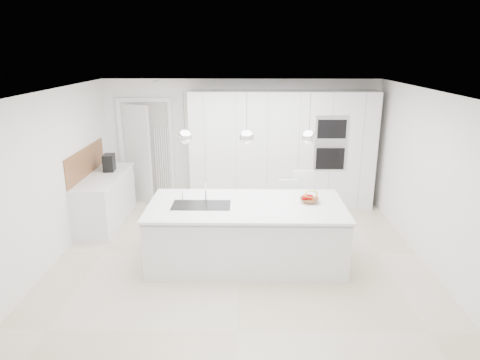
{
  "coord_description": "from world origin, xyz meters",
  "views": [
    {
      "loc": [
        0.09,
        -6.07,
        3.05
      ],
      "look_at": [
        0.0,
        0.3,
        1.1
      ],
      "focal_mm": 32.0,
      "sensor_mm": 36.0,
      "label": 1
    }
  ],
  "objects_px": {
    "bar_stool_right": "(303,205)",
    "island_base": "(246,236)",
    "espresso_machine": "(109,163)",
    "bar_stool_left": "(288,211)",
    "fruit_bowl": "(309,200)"
  },
  "relations": [
    {
      "from": "island_base",
      "to": "espresso_machine",
      "type": "distance_m",
      "value": 3.17
    },
    {
      "from": "espresso_machine",
      "to": "bar_stool_right",
      "type": "relative_size",
      "value": 0.28
    },
    {
      "from": "island_base",
      "to": "bar_stool_left",
      "type": "relative_size",
      "value": 2.82
    },
    {
      "from": "island_base",
      "to": "bar_stool_left",
      "type": "xyz_separation_m",
      "value": [
        0.69,
        0.83,
        0.07
      ]
    },
    {
      "from": "espresso_machine",
      "to": "bar_stool_right",
      "type": "height_order",
      "value": "espresso_machine"
    },
    {
      "from": "island_base",
      "to": "bar_stool_right",
      "type": "xyz_separation_m",
      "value": [
        0.95,
        0.97,
        0.12
      ]
    },
    {
      "from": "island_base",
      "to": "espresso_machine",
      "type": "relative_size",
      "value": 9.1
    },
    {
      "from": "bar_stool_left",
      "to": "bar_stool_right",
      "type": "height_order",
      "value": "bar_stool_right"
    },
    {
      "from": "island_base",
      "to": "bar_stool_right",
      "type": "bearing_deg",
      "value": 45.58
    },
    {
      "from": "bar_stool_left",
      "to": "bar_stool_right",
      "type": "xyz_separation_m",
      "value": [
        0.26,
        0.14,
        0.06
      ]
    },
    {
      "from": "fruit_bowl",
      "to": "bar_stool_right",
      "type": "relative_size",
      "value": 0.24
    },
    {
      "from": "espresso_machine",
      "to": "bar_stool_left",
      "type": "xyz_separation_m",
      "value": [
        3.22,
        -0.98,
        -0.56
      ]
    },
    {
      "from": "bar_stool_right",
      "to": "fruit_bowl",
      "type": "bearing_deg",
      "value": -92.69
    },
    {
      "from": "bar_stool_right",
      "to": "island_base",
      "type": "bearing_deg",
      "value": -135.22
    },
    {
      "from": "island_base",
      "to": "fruit_bowl",
      "type": "bearing_deg",
      "value": 9.09
    }
  ]
}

